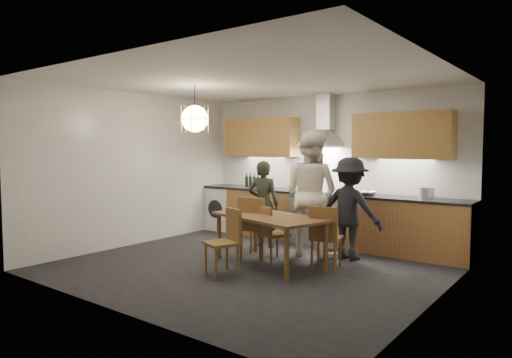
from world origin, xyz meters
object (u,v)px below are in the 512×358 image
Objects in this scene: person_mid at (311,193)px; mixing_bowl at (367,193)px; chair_front at (227,237)px; person_left at (263,204)px; person_right at (350,209)px; dining_table at (269,221)px; wine_bottles at (256,181)px; chair_back_left at (254,223)px; stock_pot at (427,193)px.

person_mid is 6.83× the size of mixing_bowl.
person_left is at bearing 132.97° from chair_front.
dining_table is at bearing 56.30° from person_right.
wine_bottles is at bearing -15.66° from person_right.
dining_table is 1.87m from mixing_bowl.
stock_pot reaches higher than chair_back_left.
mixing_bowl reaches higher than dining_table.
stock_pot is at bearing -153.70° from chair_back_left.
chair_front is 3.83× the size of stock_pot.
dining_table is 1.27× the size of person_left.
mixing_bowl is at bearing 91.93° from chair_front.
person_right is at bearing -137.19° from stock_pot.
stock_pot is (1.80, 2.53, 0.48)m from chair_front.
person_left is (-0.77, 0.92, 0.10)m from dining_table.
person_left reaches higher than stock_pot.
stock_pot is (0.87, 0.81, 0.22)m from person_right.
chair_back_left is at bearing 127.28° from chair_front.
dining_table is at bearing 85.79° from person_mid.
person_mid reaches higher than chair_front.
person_right reaches higher than person_left.
person_left is 0.95× the size of person_right.
dining_table is 6.56× the size of mixing_bowl.
person_left is 2.73× the size of wine_bottles.
stock_pot reaches higher than chair_front.
person_mid is (0.14, 0.92, 0.33)m from dining_table.
dining_table is 2.47m from stock_pot.
chair_front is 1.97m from person_right.
person_mid is 8.50× the size of stock_pot.
chair_back_left is 1.93m from mixing_bowl.
person_left reaches higher than mixing_bowl.
dining_table is 0.96× the size of person_mid.
mixing_bowl is at bearing -170.16° from person_left.
stock_pot is 0.42× the size of wine_bottles.
stock_pot is at bearing -134.38° from person_right.
chair_front is 0.60× the size of person_left.
mixing_bowl is (0.60, 0.77, -0.03)m from person_mid.
wine_bottles reaches higher than chair_back_left.
person_right reaches higher than chair_front.
person_right is 2.87× the size of wine_bottles.
chair_front is 2.92m from wine_bottles.
person_right reaches higher than stock_pot.
chair_front is 1.74m from person_left.
wine_bottles is (-3.22, -0.02, 0.05)m from stock_pot.
mixing_bowl is at bearing 81.70° from dining_table.
person_right is (1.52, 0.10, 0.04)m from person_left.
chair_front is 1.72m from person_mid.
chair_back_left is 0.91m from chair_front.
person_right is (0.93, 1.72, 0.27)m from chair_front.
chair_front is (0.23, -0.88, -0.04)m from chair_back_left.
stock_pot is (2.03, 1.65, 0.44)m from chair_back_left.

